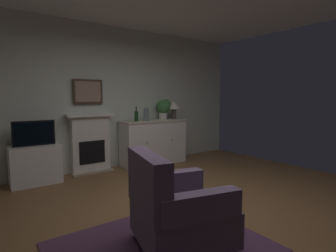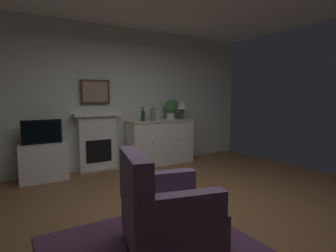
{
  "view_description": "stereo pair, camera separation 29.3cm",
  "coord_description": "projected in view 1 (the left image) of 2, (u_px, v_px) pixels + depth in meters",
  "views": [
    {
      "loc": [
        -2.11,
        -2.33,
        1.4
      ],
      "look_at": [
        0.05,
        0.67,
        1.0
      ],
      "focal_mm": 28.49,
      "sensor_mm": 36.0,
      "label": 1
    },
    {
      "loc": [
        -1.87,
        -2.5,
        1.4
      ],
      "look_at": [
        0.05,
        0.67,
        1.0
      ],
      "focal_mm": 28.49,
      "sensor_mm": 36.0,
      "label": 2
    }
  ],
  "objects": [
    {
      "name": "ground_plane",
      "position": [
        196.0,
        216.0,
        3.26
      ],
      "size": [
        6.31,
        5.33,
        0.1
      ],
      "primitive_type": "cube",
      "color": "brown",
      "rests_on": "ground"
    },
    {
      "name": "wall_rear",
      "position": [
        107.0,
        98.0,
        5.24
      ],
      "size": [
        6.31,
        0.06,
        2.77
      ],
      "primitive_type": "cube",
      "color": "silver",
      "rests_on": "ground_plane"
    },
    {
      "name": "area_rug",
      "position": [
        162.0,
        247.0,
        2.48
      ],
      "size": [
        1.87,
        1.49,
        0.02
      ],
      "primitive_type": "cube",
      "color": "#4C2D47",
      "rests_on": "ground_plane"
    },
    {
      "name": "fireplace_unit",
      "position": [
        90.0,
        143.0,
        4.98
      ],
      "size": [
        0.87,
        0.3,
        1.1
      ],
      "color": "white",
      "rests_on": "ground_plane"
    },
    {
      "name": "framed_picture",
      "position": [
        88.0,
        92.0,
        4.92
      ],
      "size": [
        0.55,
        0.04,
        0.45
      ],
      "color": "#473323"
    },
    {
      "name": "sideboard_cabinet",
      "position": [
        154.0,
        142.0,
        5.6
      ],
      "size": [
        1.42,
        0.49,
        0.93
      ],
      "color": "white",
      "rests_on": "ground_plane"
    },
    {
      "name": "table_lamp",
      "position": [
        174.0,
        106.0,
        5.83
      ],
      "size": [
        0.26,
        0.26,
        0.4
      ],
      "color": "#4C4742",
      "rests_on": "sideboard_cabinet"
    },
    {
      "name": "wine_bottle",
      "position": [
        136.0,
        116.0,
        5.29
      ],
      "size": [
        0.08,
        0.08,
        0.29
      ],
      "color": "#193F1E",
      "rests_on": "sideboard_cabinet"
    },
    {
      "name": "wine_glass_left",
      "position": [
        150.0,
        114.0,
        5.52
      ],
      "size": [
        0.07,
        0.07,
        0.16
      ],
      "color": "silver",
      "rests_on": "sideboard_cabinet"
    },
    {
      "name": "wine_glass_center",
      "position": [
        155.0,
        114.0,
        5.58
      ],
      "size": [
        0.07,
        0.07,
        0.16
      ],
      "color": "silver",
      "rests_on": "sideboard_cabinet"
    },
    {
      "name": "vase_decorative",
      "position": [
        146.0,
        114.0,
        5.38
      ],
      "size": [
        0.11,
        0.11,
        0.28
      ],
      "color": "slate",
      "rests_on": "sideboard_cabinet"
    },
    {
      "name": "tv_cabinet",
      "position": [
        35.0,
        165.0,
        4.31
      ],
      "size": [
        0.75,
        0.42,
        0.63
      ],
      "color": "white",
      "rests_on": "ground_plane"
    },
    {
      "name": "tv_set",
      "position": [
        34.0,
        133.0,
        4.24
      ],
      "size": [
        0.62,
        0.07,
        0.4
      ],
      "color": "black",
      "rests_on": "tv_cabinet"
    },
    {
      "name": "potted_plant_small",
      "position": [
        164.0,
        107.0,
        5.73
      ],
      "size": [
        0.3,
        0.3,
        0.43
      ],
      "color": "beige",
      "rests_on": "sideboard_cabinet"
    },
    {
      "name": "armchair",
      "position": [
        176.0,
        210.0,
        2.42
      ],
      "size": [
        0.97,
        0.93,
        0.92
      ],
      "color": "#604C66",
      "rests_on": "ground_plane"
    }
  ]
}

